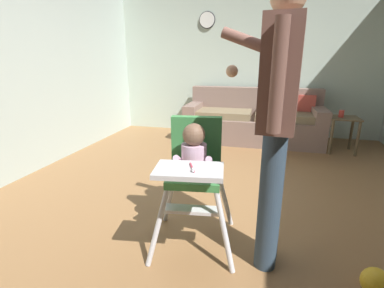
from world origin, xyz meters
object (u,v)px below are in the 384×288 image
(wall_clock, at_px, (207,20))
(adult_standing, at_px, (277,119))
(toy_ball, at_px, (376,282))
(sippy_cup, at_px, (341,114))
(side_table, at_px, (343,127))
(couch, at_px, (254,121))
(high_chair, at_px, (194,162))

(wall_clock, bearing_deg, adult_standing, -71.85)
(adult_standing, relative_size, toy_ball, 10.32)
(sippy_cup, bearing_deg, side_table, -0.00)
(side_table, distance_m, sippy_cup, 0.20)
(toy_ball, height_order, side_table, side_table)
(toy_ball, bearing_deg, sippy_cup, 82.46)
(couch, relative_size, sippy_cup, 21.95)
(adult_standing, height_order, toy_ball, adult_standing)
(adult_standing, bearing_deg, sippy_cup, -103.92)
(high_chair, distance_m, side_table, 3.09)
(toy_ball, bearing_deg, adult_standing, 166.05)
(couch, xyz_separation_m, sippy_cup, (1.24, -0.32, 0.24))
(toy_ball, distance_m, sippy_cup, 2.94)
(couch, bearing_deg, high_chair, -5.31)
(high_chair, xyz_separation_m, sippy_cup, (1.52, 2.66, -0.07))
(adult_standing, xyz_separation_m, toy_ball, (0.62, -0.15, -0.90))
(side_table, distance_m, wall_clock, 2.83)
(high_chair, xyz_separation_m, adult_standing, (0.51, -0.06, 0.34))
(side_table, height_order, wall_clock, wall_clock)
(sippy_cup, relative_size, wall_clock, 0.35)
(toy_ball, xyz_separation_m, sippy_cup, (0.38, 2.87, 0.49))
(side_table, xyz_separation_m, wall_clock, (-2.20, 0.80, 1.60))
(couch, xyz_separation_m, wall_clock, (-0.91, 0.48, 1.65))
(adult_standing, relative_size, sippy_cup, 17.27)
(side_table, bearing_deg, couch, 166.06)
(toy_ball, relative_size, wall_clock, 0.59)
(side_table, bearing_deg, sippy_cup, 180.00)
(high_chair, height_order, sippy_cup, high_chair)
(side_table, height_order, sippy_cup, sippy_cup)
(wall_clock, bearing_deg, couch, -27.54)
(high_chair, bearing_deg, toy_ball, 71.28)
(adult_standing, bearing_deg, high_chair, -0.61)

